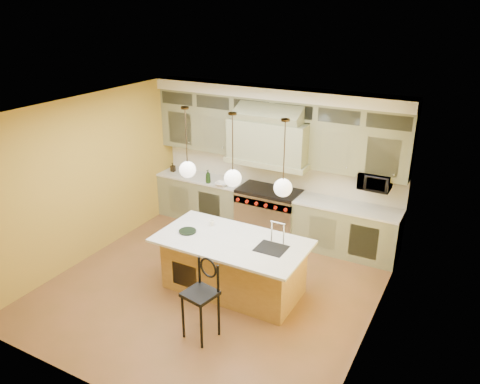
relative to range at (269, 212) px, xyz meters
The scene contains 18 objects.
floor 2.20m from the range, 90.00° to the right, with size 5.00×5.00×0.00m, color brown.
ceiling 3.23m from the range, 90.00° to the right, with size 5.00×5.00×0.00m, color white.
wall_back 1.03m from the range, 90.00° to the left, with size 5.00×5.00×0.00m, color #B18E30.
wall_front 4.74m from the range, 90.00° to the right, with size 5.00×5.00×0.00m, color #B18E30.
wall_left 3.43m from the range, 139.39° to the right, with size 5.00×5.00×0.00m, color #B18E30.
wall_right 3.43m from the range, 40.61° to the right, with size 5.00×5.00×0.00m, color #B18E30.
back_cabinetry 0.95m from the range, 90.00° to the left, with size 5.00×0.77×2.90m.
range is the anchor object (origin of this frame).
kitchen_island 2.07m from the range, 80.49° to the right, with size 2.36×1.26×1.35m.
counter_stool 3.26m from the range, 81.04° to the right, with size 0.48×0.48×1.16m.
microwave 2.18m from the range, ahead, with size 0.54×0.37×0.30m, color black.
oil_bottle_a 1.40m from the range, behind, with size 0.11×0.11×0.28m, color black.
oil_bottle_b 2.35m from the range, behind, with size 0.09×0.09×0.19m, color black.
fruit_bowl 1.08m from the range, 166.87° to the right, with size 0.27×0.27×0.07m, color white.
cup 1.87m from the range, 96.45° to the right, with size 0.09×0.09×0.08m, color white.
pendant_left 2.55m from the range, 102.81° to the right, with size 0.26×0.26×1.11m.
pendant_center 2.53m from the range, 80.63° to the right, with size 0.26×0.26×1.11m.
pendant_right 2.75m from the range, 60.86° to the right, with size 0.26×0.26×1.11m.
Camera 1 is at (3.49, -5.50, 4.32)m, focal length 35.00 mm.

